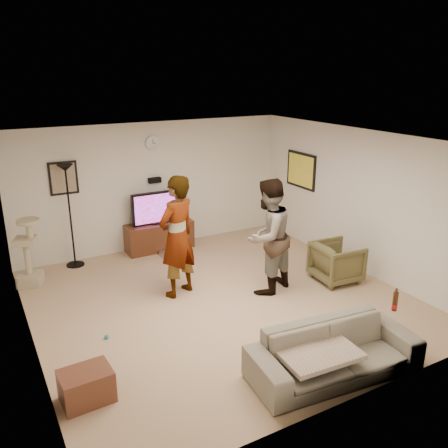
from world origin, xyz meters
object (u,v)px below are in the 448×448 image
tv (158,207)px  beer_bottle (395,301)px  person_right (268,237)px  person_left (177,237)px  sofa (334,352)px  side_table (86,386)px  armchair (337,262)px  floor_lamp (70,217)px  cat_tree (27,253)px  tv_stand (160,236)px

tv → beer_bottle: 4.96m
person_right → beer_bottle: (0.39, -2.24, -0.21)m
person_left → sofa: 3.00m
tv → sofa: 4.85m
person_right → sofa: 2.39m
side_table → person_right: bearing=21.9°
beer_bottle → armchair: size_ratio=0.34×
side_table → person_left: bearing=44.4°
floor_lamp → beer_bottle: 5.62m
floor_lamp → beer_bottle: (2.90, -4.80, -0.22)m
tv → person_left: size_ratio=0.55×
person_left → armchair: person_left is taller
armchair → person_right: bearing=83.3°
floor_lamp → sofa: size_ratio=0.92×
tv → floor_lamp: 1.67m
cat_tree → beer_bottle: 5.72m
beer_bottle → tv: bearing=104.4°
tv_stand → side_table: tv_stand is taller
side_table → armchair: bearing=13.1°
person_right → side_table: (-3.22, -1.30, -0.75)m
person_right → beer_bottle: 2.28m
floor_lamp → person_right: floor_lamp is taller
tv → tv_stand: bearing=0.0°
person_right → sofa: bearing=55.5°
floor_lamp → armchair: (3.77, -2.82, -0.61)m
cat_tree → person_left: (2.05, -1.51, 0.40)m
side_table → cat_tree: bearing=92.2°
sofa → side_table: (-2.67, 0.94, -0.12)m
sofa → beer_bottle: 1.03m
floor_lamp → armchair: bearing=-36.8°
cat_tree → floor_lamp: bearing=29.5°
tv → armchair: 3.56m
armchair → tv: bearing=41.5°
beer_bottle → side_table: beer_bottle is taller
tv → sofa: tv is taller
floor_lamp → armchair: 4.75m
tv → floor_lamp: floor_lamp is taller
sofa → tv_stand: bearing=99.3°
floor_lamp → sofa: floor_lamp is taller
tv_stand → person_right: 2.78m
person_left → person_right: (1.30, -0.58, -0.04)m
tv_stand → cat_tree: size_ratio=1.15×
tv → beer_bottle: tv is taller
tv → sofa: bearing=-86.5°
cat_tree → armchair: 5.17m
tv_stand → armchair: 3.52m
tv_stand → beer_bottle: size_ratio=5.34×
person_right → side_table: 3.55m
cat_tree → tv: bearing=10.7°
person_right → side_table: bearing=1.2°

